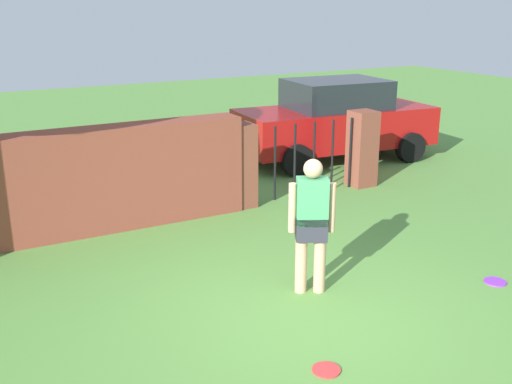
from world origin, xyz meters
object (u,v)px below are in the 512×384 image
frisbee_purple (495,282)px  frisbee_red (326,370)px  car (335,120)px  person (312,220)px

frisbee_purple → frisbee_red: size_ratio=1.00×
car → frisbee_purple: 6.31m
car → frisbee_red: bearing=-121.4°
person → frisbee_red: person is taller
frisbee_purple → frisbee_red: 2.96m
person → car: car is taller
car → frisbee_red: (-4.77, -6.52, -0.85)m
frisbee_red → person: bearing=61.8°
person → frisbee_red: 1.87m
frisbee_purple → frisbee_red: bearing=-169.3°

